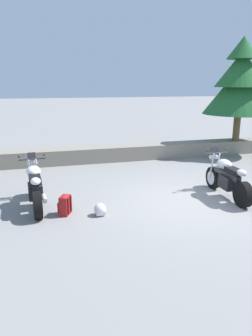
{
  "coord_description": "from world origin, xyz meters",
  "views": [
    {
      "loc": [
        -3.57,
        -6.82,
        2.87
      ],
      "look_at": [
        -1.32,
        1.2,
        0.65
      ],
      "focal_mm": 34.02,
      "sensor_mm": 36.0,
      "label": 1
    }
  ],
  "objects_px": {
    "rider_backpack": "(65,204)",
    "motorcycle_silver_centre": "(227,179)",
    "motorcycle_white_near_left": "(35,187)",
    "rider_helmet": "(100,210)",
    "pine_tree_mid_left": "(241,82)"
  },
  "relations": [
    {
      "from": "motorcycle_white_near_left",
      "to": "motorcycle_silver_centre",
      "type": "bearing_deg",
      "value": -7.39
    },
    {
      "from": "rider_helmet",
      "to": "motorcycle_white_near_left",
      "type": "bearing_deg",
      "value": 145.31
    },
    {
      "from": "motorcycle_silver_centre",
      "to": "rider_backpack",
      "type": "distance_m",
      "value": 4.17
    },
    {
      "from": "rider_backpack",
      "to": "rider_helmet",
      "type": "distance_m",
      "value": 0.8
    },
    {
      "from": "rider_backpack",
      "to": "pine_tree_mid_left",
      "type": "relative_size",
      "value": 0.11
    },
    {
      "from": "rider_backpack",
      "to": "rider_helmet",
      "type": "height_order",
      "value": "rider_backpack"
    },
    {
      "from": "motorcycle_silver_centre",
      "to": "rider_helmet",
      "type": "height_order",
      "value": "motorcycle_silver_centre"
    },
    {
      "from": "motorcycle_white_near_left",
      "to": "rider_helmet",
      "type": "height_order",
      "value": "motorcycle_white_near_left"
    },
    {
      "from": "motorcycle_white_near_left",
      "to": "motorcycle_silver_centre",
      "type": "height_order",
      "value": "same"
    },
    {
      "from": "motorcycle_white_near_left",
      "to": "pine_tree_mid_left",
      "type": "bearing_deg",
      "value": 25.82
    },
    {
      "from": "rider_backpack",
      "to": "motorcycle_silver_centre",
      "type": "bearing_deg",
      "value": 0.93
    },
    {
      "from": "pine_tree_mid_left",
      "to": "rider_helmet",
      "type": "bearing_deg",
      "value": -144.07
    },
    {
      "from": "motorcycle_white_near_left",
      "to": "rider_helmet",
      "type": "relative_size",
      "value": 7.38
    },
    {
      "from": "motorcycle_white_near_left",
      "to": "rider_helmet",
      "type": "xyz_separation_m",
      "value": [
        1.38,
        -0.95,
        -0.35
      ]
    },
    {
      "from": "motorcycle_silver_centre",
      "to": "rider_backpack",
      "type": "relative_size",
      "value": 4.39
    }
  ]
}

